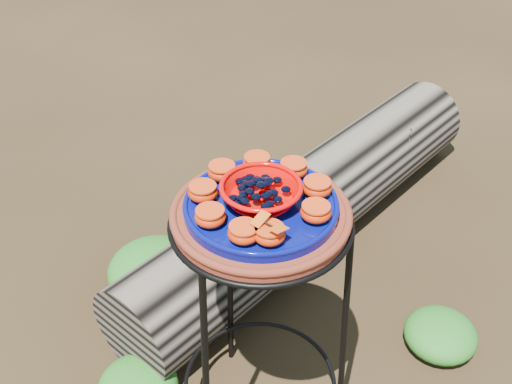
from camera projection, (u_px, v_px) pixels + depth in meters
name	position (u px, v px, depth m)	size (l,w,h in m)	color
plant_stand	(260.00, 330.00, 1.60)	(0.44, 0.44, 0.70)	black
terracotta_saucer	(261.00, 216.00, 1.38)	(0.38, 0.38, 0.03)	brown
cobalt_plate	(261.00, 207.00, 1.36)	(0.33, 0.33, 0.02)	#061447
red_bowl	(261.00, 194.00, 1.34)	(0.16, 0.16, 0.05)	#D70502
glass_gems	(261.00, 181.00, 1.32)	(0.13, 0.13, 0.02)	black
orange_half_0	(269.00, 234.00, 1.24)	(0.06, 0.06, 0.04)	#B42F00
orange_half_1	(316.00, 212.00, 1.30)	(0.06, 0.06, 0.04)	#B42F00
orange_half_2	(317.00, 188.00, 1.37)	(0.06, 0.06, 0.04)	#B42F00
orange_half_3	(293.00, 169.00, 1.42)	(0.06, 0.06, 0.04)	#B42F00
orange_half_4	(257.00, 163.00, 1.44)	(0.06, 0.06, 0.04)	#B42F00
orange_half_5	(222.00, 172.00, 1.41)	(0.06, 0.06, 0.04)	#B42F00
orange_half_6	(203.00, 192.00, 1.35)	(0.06, 0.06, 0.04)	#B42F00
orange_half_7	(210.00, 217.00, 1.29)	(0.06, 0.06, 0.04)	#B42F00
orange_half_8	(244.00, 233.00, 1.25)	(0.06, 0.06, 0.04)	#B42F00
butterfly	(270.00, 224.00, 1.23)	(0.08, 0.05, 0.01)	#D55111
driftwood_log	(310.00, 203.00, 2.32)	(1.68, 0.44, 0.32)	black
foliage_right	(441.00, 334.00, 1.96)	(0.22, 0.22, 0.11)	#1F601B
foliage_back	(155.00, 269.00, 2.16)	(0.32, 0.32, 0.16)	#1F601B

